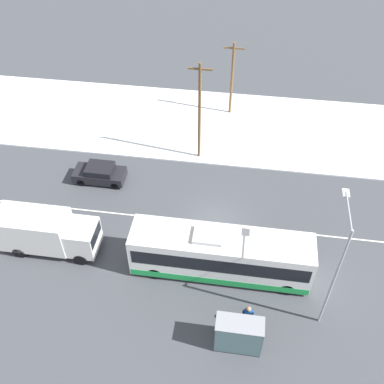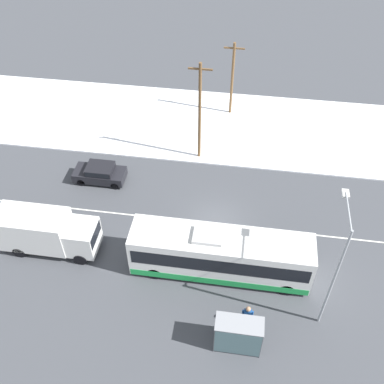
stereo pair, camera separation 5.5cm
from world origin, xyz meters
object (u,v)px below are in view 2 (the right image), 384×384
at_px(sedan_car, 100,173).
at_px(pedestrian_at_stop, 248,314).
at_px(streetlamp, 337,260).
at_px(box_truck, 46,231).
at_px(utility_pole_snowlot, 232,78).
at_px(bus_shelter, 238,335).
at_px(utility_pole_roadside, 200,112).
at_px(city_bus, 220,255).

bearing_deg(sedan_car, pedestrian_at_stop, 137.88).
bearing_deg(sedan_car, streetlamp, 149.88).
distance_m(box_truck, utility_pole_snowlot, 21.05).
distance_m(sedan_car, bus_shelter, 17.29).
bearing_deg(sedan_car, utility_pole_snowlot, -130.70).
height_order(box_truck, bus_shelter, box_truck).
height_order(streetlamp, utility_pole_roadside, utility_pole_roadside).
bearing_deg(utility_pole_roadside, pedestrian_at_stop, -72.11).
bearing_deg(streetlamp, sedan_car, 149.88).
distance_m(city_bus, sedan_car, 12.64).
distance_m(city_bus, utility_pole_roadside, 12.08).
bearing_deg(streetlamp, bus_shelter, -146.56).
relative_size(sedan_car, pedestrian_at_stop, 2.17).
bearing_deg(sedan_car, box_truck, 78.42).
bearing_deg(bus_shelter, pedestrian_at_stop, 75.03).
distance_m(pedestrian_at_stop, bus_shelter, 1.79).
height_order(city_bus, box_truck, city_bus).
bearing_deg(box_truck, streetlamp, -7.78).
distance_m(box_truck, sedan_car, 7.30).
distance_m(pedestrian_at_stop, streetlamp, 6.07).
bearing_deg(streetlamp, box_truck, 172.22).
distance_m(pedestrian_at_stop, utility_pole_snowlot, 22.20).
relative_size(city_bus, utility_pole_roadside, 1.31).
height_order(city_bus, sedan_car, city_bus).
height_order(box_truck, pedestrian_at_stop, box_truck).
relative_size(box_truck, streetlamp, 0.81).
bearing_deg(utility_pole_snowlot, city_bus, -87.26).
xyz_separation_m(bus_shelter, utility_pole_snowlot, (-2.39, 23.52, 2.03)).
relative_size(pedestrian_at_stop, utility_pole_snowlot, 0.26).
distance_m(bus_shelter, utility_pole_roadside, 17.48).
bearing_deg(utility_pole_roadside, sedan_car, -151.30).
distance_m(bus_shelter, utility_pole_snowlot, 23.73).
xyz_separation_m(sedan_car, utility_pole_snowlot, (9.34, 10.86, 2.90)).
distance_m(box_truck, streetlamp, 18.41).
height_order(box_truck, utility_pole_roadside, utility_pole_roadside).
distance_m(streetlamp, utility_pole_snowlot, 21.66).
distance_m(bus_shelter, streetlamp, 6.66).
bearing_deg(box_truck, city_bus, -1.36).
height_order(sedan_car, pedestrian_at_stop, pedestrian_at_stop).
bearing_deg(bus_shelter, box_truck, 157.14).
height_order(sedan_car, utility_pole_snowlot, utility_pole_snowlot).
xyz_separation_m(pedestrian_at_stop, utility_pole_snowlot, (-2.84, 21.87, 2.57)).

